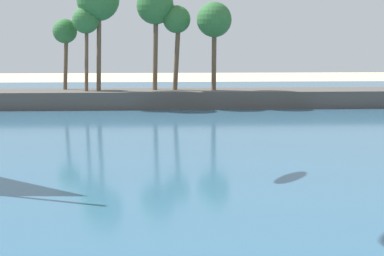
{
  "coord_description": "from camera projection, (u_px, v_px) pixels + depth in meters",
  "views": [
    {
      "loc": [
        -0.22,
        -4.06,
        6.72
      ],
      "look_at": [
        0.91,
        15.65,
        3.9
      ],
      "focal_mm": 56.02,
      "sensor_mm": 36.0,
      "label": 1
    }
  ],
  "objects": [
    {
      "name": "palm_headland",
      "position": [
        173.0,
        77.0,
        62.45
      ],
      "size": [
        100.8,
        6.0,
        13.22
      ],
      "color": "#514C47",
      "rests_on": "ground"
    },
    {
      "name": "sea",
      "position": [
        160.0,
        112.0,
        58.1
      ],
      "size": [
        220.0,
        89.51,
        0.06
      ],
      "primitive_type": "cube",
      "color": "#33607F",
      "rests_on": "ground"
    }
  ]
}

